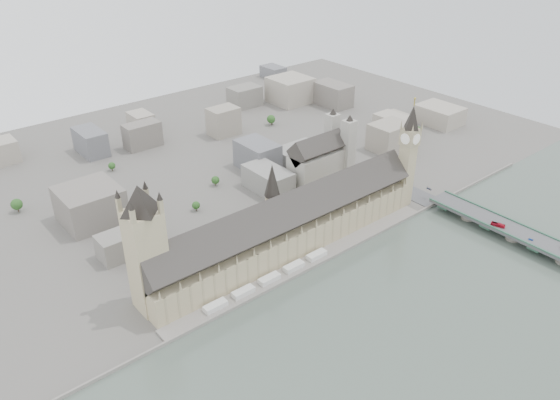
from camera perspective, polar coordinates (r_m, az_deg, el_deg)
ground at (r=453.70m, az=2.30°, el=-6.25°), size 900.00×900.00×0.00m
river_thames at (r=378.40m, az=19.96°, el=-17.14°), size 600.00×600.00×0.00m
embankment_wall at (r=443.97m, az=3.60°, el=-6.95°), size 600.00×1.50×3.00m
river_terrace at (r=448.65m, az=2.94°, el=-6.57°), size 270.00×15.00×2.00m
terrace_tents at (r=426.19m, az=-1.12°, el=-8.23°), size 118.00×7.00×4.00m
palace_of_westminster at (r=453.34m, az=0.70°, el=-2.80°), size 265.00×40.73×55.44m
elizabeth_tower at (r=520.50m, az=13.30°, el=5.22°), size 17.00×17.00×107.50m
victoria_tower at (r=385.56m, az=-13.91°, el=-4.39°), size 30.00×30.00×100.00m
central_tower at (r=434.31m, az=-0.82°, el=1.03°), size 13.00×13.00×48.00m
westminster_bridge at (r=519.83m, az=22.50°, el=-3.01°), size 25.00×325.00×10.25m
bridge_parapets at (r=502.83m, az=26.93°, el=-4.45°), size 25.00×235.00×1.15m
westminster_abbey at (r=567.16m, az=4.34°, el=4.34°), size 68.00×36.00×64.00m
city_skyline_inland at (r=624.25m, az=-12.86°, el=5.46°), size 720.00×360.00×38.00m
park_trees at (r=483.06m, az=-3.32°, el=-2.77°), size 110.00×30.00×15.00m
red_bus_north at (r=512.89m, az=21.81°, el=-2.42°), size 6.42×12.35×3.36m
car_blue at (r=504.66m, az=24.73°, el=-3.76°), size 3.04×4.20×1.33m
car_approach at (r=555.58m, az=15.33°, el=1.14°), size 2.47×5.69×1.63m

